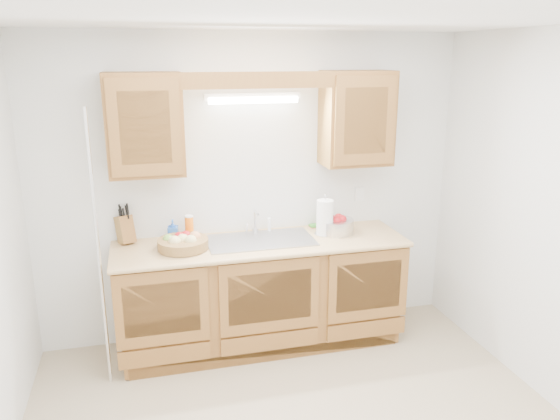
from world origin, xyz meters
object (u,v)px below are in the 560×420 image
object	(u,v)px
fruit_basket	(183,242)
knife_block	(125,229)
paper_towel	(325,218)
apple_bowl	(336,225)

from	to	relation	value
fruit_basket	knife_block	bearing A→B (deg)	148.35
knife_block	paper_towel	bearing A→B (deg)	-30.24
knife_block	apple_bowl	size ratio (longest dim) A/B	0.82
fruit_basket	apple_bowl	world-z (taller)	apple_bowl
paper_towel	fruit_basket	bearing A→B (deg)	-177.18
fruit_basket	knife_block	world-z (taller)	knife_block
fruit_basket	knife_block	size ratio (longest dim) A/B	1.30
paper_towel	knife_block	bearing A→B (deg)	172.64
knife_block	apple_bowl	distance (m)	1.69
fruit_basket	apple_bowl	bearing A→B (deg)	3.79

